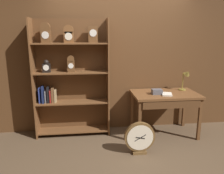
{
  "coord_description": "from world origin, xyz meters",
  "views": [
    {
      "loc": [
        -0.62,
        -2.8,
        1.79
      ],
      "look_at": [
        -0.22,
        0.55,
        0.98
      ],
      "focal_mm": 35.83,
      "sensor_mm": 36.0,
      "label": 1
    }
  ],
  "objects": [
    {
      "name": "toolbox_small",
      "position": [
        0.59,
        0.8,
        0.82
      ],
      "size": [
        0.17,
        0.12,
        0.09
      ],
      "primitive_type": "cube",
      "color": "#595960",
      "rests_on": "workbench"
    },
    {
      "name": "desk_lamp",
      "position": [
        1.18,
        0.99,
        1.02
      ],
      "size": [
        0.19,
        0.19,
        0.4
      ],
      "color": "olive",
      "rests_on": "workbench"
    },
    {
      "name": "open_repair_manual",
      "position": [
        0.74,
        0.73,
        0.79
      ],
      "size": [
        0.21,
        0.26,
        0.02
      ],
      "primitive_type": "cube",
      "rotation": [
        0.0,
        0.0,
        -0.28
      ],
      "color": "silver",
      "rests_on": "workbench"
    },
    {
      "name": "back_wood_panel",
      "position": [
        0.0,
        1.27,
        1.3
      ],
      "size": [
        4.8,
        0.05,
        2.6
      ],
      "primitive_type": "cube",
      "color": "brown",
      "rests_on": "ground"
    },
    {
      "name": "ground_plane",
      "position": [
        0.0,
        0.0,
        0.0
      ],
      "size": [
        10.0,
        10.0,
        0.0
      ],
      "primitive_type": "plane",
      "color": "brown"
    },
    {
      "name": "bookshelf",
      "position": [
        -0.9,
        1.07,
        1.07
      ],
      "size": [
        1.28,
        0.31,
        2.04
      ],
      "color": "brown",
      "rests_on": "ground"
    },
    {
      "name": "round_clock_large",
      "position": [
        0.16,
        0.23,
        0.26
      ],
      "size": [
        0.47,
        0.11,
        0.51
      ],
      "color": "brown",
      "rests_on": "ground"
    },
    {
      "name": "workbench",
      "position": [
        0.76,
        0.83,
        0.68
      ],
      "size": [
        1.14,
        0.71,
        0.77
      ],
      "color": "brown",
      "rests_on": "ground"
    }
  ]
}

